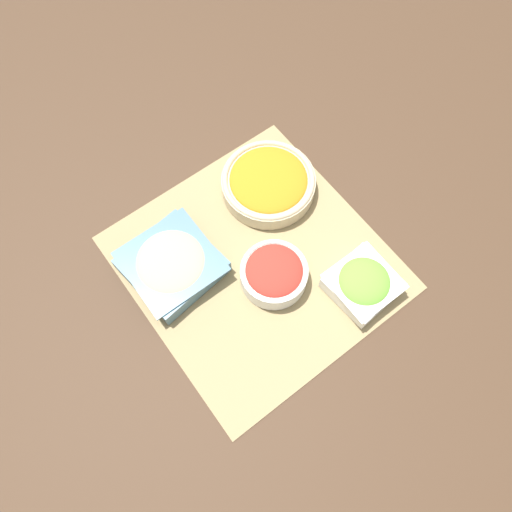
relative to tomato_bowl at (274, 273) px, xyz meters
The scene contains 6 objects.
ground_plane 0.06m from the tomato_bowl, behind, with size 3.00×3.00×0.00m, color #422D1E.
placemat 0.06m from the tomato_bowl, behind, with size 0.50×0.48×0.00m.
tomato_bowl is the anchor object (origin of this frame).
carrot_bowl 0.21m from the tomato_bowl, 145.34° to the left, with size 0.20×0.20×0.05m.
lettuce_bowl 0.17m from the tomato_bowl, 46.41° to the left, with size 0.13×0.13×0.06m.
cucumber_bowl 0.20m from the tomato_bowl, 133.17° to the right, with size 0.18×0.18×0.05m.
Camera 1 is at (0.31, -0.23, 0.93)m, focal length 35.00 mm.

